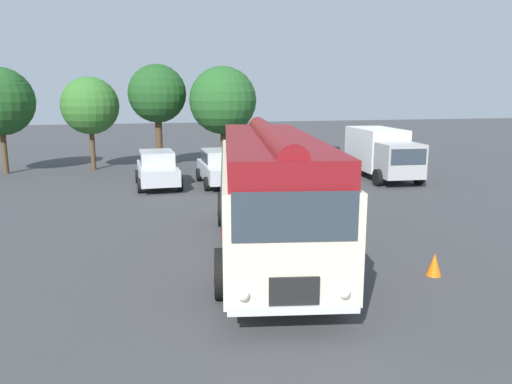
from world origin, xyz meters
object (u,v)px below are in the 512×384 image
Objects in this scene: traffic_cone at (434,264)px; car_near_left at (157,169)px; car_far_right at (318,161)px; box_van at (381,152)px; car_mid_right at (271,164)px; vintage_bus at (269,185)px; car_mid_left at (221,167)px.

car_near_left is at bearing 113.88° from traffic_cone.
car_far_right is 0.72× the size of box_van.
car_mid_right is 2.78m from car_far_right.
car_far_right is 7.66× the size of traffic_cone.
car_mid_right reaches higher than traffic_cone.
car_far_right is at bearing 13.25° from car_mid_right.
vintage_bus reaches higher than car_mid_right.
box_van is (8.77, 10.35, -0.53)m from vintage_bus.
box_van reaches higher than traffic_cone.
car_near_left is at bearing -175.16° from car_far_right.
box_van reaches higher than car_far_right.
car_near_left and car_mid_right have the same top height.
car_mid_right is 13.44m from traffic_cone.
car_mid_left is at bearing -173.03° from car_mid_right.
box_van reaches higher than car_mid_right.
car_far_right is at bearing 4.84° from car_near_left.
box_van is (8.33, -0.04, 0.52)m from car_mid_left.
box_van is (5.72, -0.36, 0.52)m from car_mid_right.
car_far_right is (5.75, 11.35, -1.05)m from vintage_bus.
car_far_right reaches higher than traffic_cone.
car_mid_right is (2.60, 0.32, 0.00)m from car_mid_left.
traffic_cone is at bearing -99.47° from car_far_right.
car_near_left is 8.29m from car_far_right.
vintage_bus is 2.44× the size of car_mid_right.
box_van reaches higher than car_mid_left.
vintage_bus is 2.46× the size of car_mid_left.
vintage_bus is 2.46× the size of car_far_right.
vintage_bus is 18.84× the size of traffic_cone.
car_near_left reaches higher than traffic_cone.
car_mid_right is at bearing 0.64° from car_near_left.
car_mid_right is 5.76m from box_van.
vintage_bus reaches higher than car_near_left.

